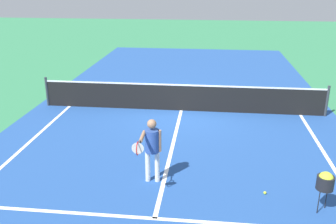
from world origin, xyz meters
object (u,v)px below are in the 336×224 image
at_px(tennis_ball_mid_court, 265,193).
at_px(player_near, 152,144).
at_px(ball_hopper, 325,181).
at_px(net, 181,97).

bearing_deg(tennis_ball_mid_court, player_near, 174.23).
bearing_deg(ball_hopper, player_near, 168.22).
bearing_deg(ball_hopper, tennis_ball_mid_court, 155.00).
bearing_deg(net, player_near, -93.04).
bearing_deg(net, ball_hopper, -59.97).
height_order(net, tennis_ball_mid_court, net).
distance_m(player_near, tennis_ball_mid_court, 2.70).
height_order(net, player_near, player_near).
distance_m(ball_hopper, tennis_ball_mid_court, 1.33).
distance_m(net, player_near, 5.02).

